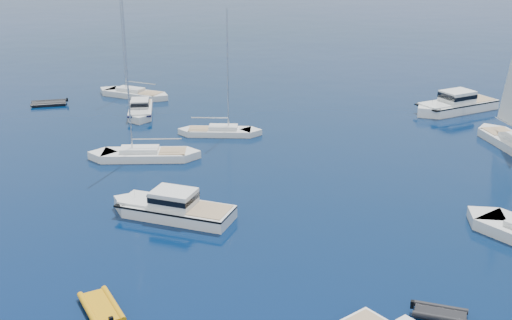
# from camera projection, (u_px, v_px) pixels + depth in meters

# --- Properties ---
(motor_cruiser_centre) EXTENTS (10.60, 4.46, 2.70)m
(motor_cruiser_centre) POSITION_uv_depth(u_px,v_px,m) (172.00, 216.00, 48.34)
(motor_cruiser_centre) COLOR silver
(motor_cruiser_centre) RESTS_ON ground
(motor_cruiser_distant) EXTENTS (11.22, 10.34, 3.07)m
(motor_cruiser_distant) POSITION_uv_depth(u_px,v_px,m) (454.00, 111.00, 75.55)
(motor_cruiser_distant) COLOR white
(motor_cruiser_distant) RESTS_ON ground
(motor_cruiser_horizon) EXTENTS (5.40, 8.96, 2.25)m
(motor_cruiser_horizon) POSITION_uv_depth(u_px,v_px,m) (141.00, 115.00, 74.13)
(motor_cruiser_horizon) COLOR silver
(motor_cruiser_horizon) RESTS_ON ground
(sailboat_mid_l) EXTENTS (11.28, 5.40, 16.06)m
(sailboat_mid_l) POSITION_uv_depth(u_px,v_px,m) (145.00, 159.00, 60.24)
(sailboat_mid_l) COLOR white
(sailboat_mid_l) RESTS_ON ground
(sailboat_centre) EXTENTS (9.40, 3.94, 13.42)m
(sailboat_centre) POSITION_uv_depth(u_px,v_px,m) (220.00, 135.00, 67.14)
(sailboat_centre) COLOR silver
(sailboat_centre) RESTS_ON ground
(sailboat_far_l) EXTENTS (11.02, 4.99, 15.69)m
(sailboat_far_l) POSITION_uv_depth(u_px,v_px,m) (134.00, 97.00, 81.97)
(sailboat_far_l) COLOR silver
(sailboat_far_l) RESTS_ON ground
(tender_yellow) EXTENTS (4.18, 4.35, 0.95)m
(tender_yellow) POSITION_uv_depth(u_px,v_px,m) (101.00, 311.00, 36.49)
(tender_yellow) COLOR orange
(tender_yellow) RESTS_ON ground
(tender_grey_near) EXTENTS (3.24, 2.06, 0.95)m
(tender_grey_near) POSITION_uv_depth(u_px,v_px,m) (440.00, 317.00, 35.93)
(tender_grey_near) COLOR black
(tender_grey_near) RESTS_ON ground
(tender_grey_far) EXTENTS (4.90, 3.98, 0.95)m
(tender_grey_far) POSITION_uv_depth(u_px,v_px,m) (49.00, 105.00, 78.13)
(tender_grey_far) COLOR black
(tender_grey_far) RESTS_ON ground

